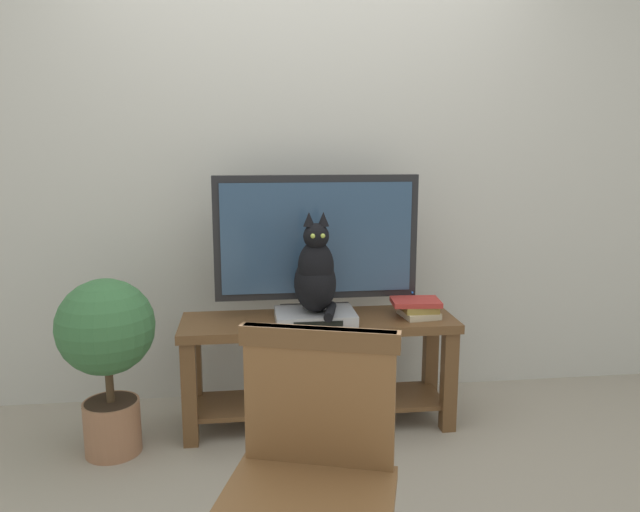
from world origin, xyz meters
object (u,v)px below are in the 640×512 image
at_px(tv, 317,242).
at_px(media_box, 315,316).
at_px(tv_stand, 319,353).
at_px(book_stack, 418,307).
at_px(cat, 316,274).
at_px(potted_plant, 107,344).
at_px(wooden_chair, 311,469).

xyz_separation_m(tv, media_box, (-0.02, -0.13, -0.35)).
distance_m(tv_stand, tv, 0.56).
bearing_deg(media_box, book_stack, 2.20).
distance_m(tv, media_box, 0.37).
height_order(media_box, cat, cat).
height_order(cat, potted_plant, cat).
xyz_separation_m(tv_stand, potted_plant, (-0.98, -0.18, 0.15)).
height_order(tv_stand, cat, cat).
distance_m(tv_stand, media_box, 0.21).
bearing_deg(tv_stand, wooden_chair, -97.95).
bearing_deg(wooden_chair, tv, 82.52).
relative_size(wooden_chair, book_stack, 3.56).
relative_size(media_box, book_stack, 1.54).
height_order(media_box, potted_plant, potted_plant).
xyz_separation_m(cat, wooden_chair, (-0.16, -1.28, -0.27)).
relative_size(tv, wooden_chair, 1.14).
distance_m(media_box, wooden_chair, 1.30).
bearing_deg(potted_plant, tv_stand, 10.17).
xyz_separation_m(tv, wooden_chair, (-0.19, -1.42, -0.40)).
distance_m(wooden_chair, potted_plant, 1.41).
relative_size(tv, media_box, 2.63).
relative_size(tv_stand, wooden_chair, 1.52).
bearing_deg(tv, media_box, -100.09).
bearing_deg(media_box, tv_stand, 62.95).
distance_m(book_stack, potted_plant, 1.49).
distance_m(tv_stand, cat, 0.42).
distance_m(media_box, cat, 0.21).
distance_m(cat, wooden_chair, 1.32).
bearing_deg(media_box, potted_plant, -172.26).
xyz_separation_m(tv_stand, media_box, (-0.02, -0.05, 0.20)).
bearing_deg(tv, wooden_chair, -97.48).
distance_m(tv_stand, wooden_chair, 1.36).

